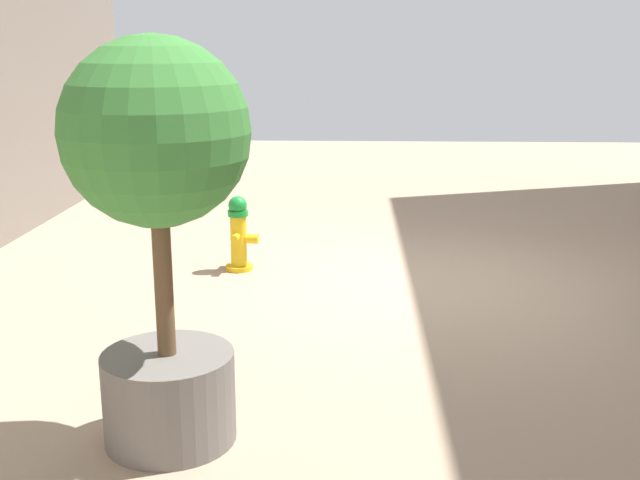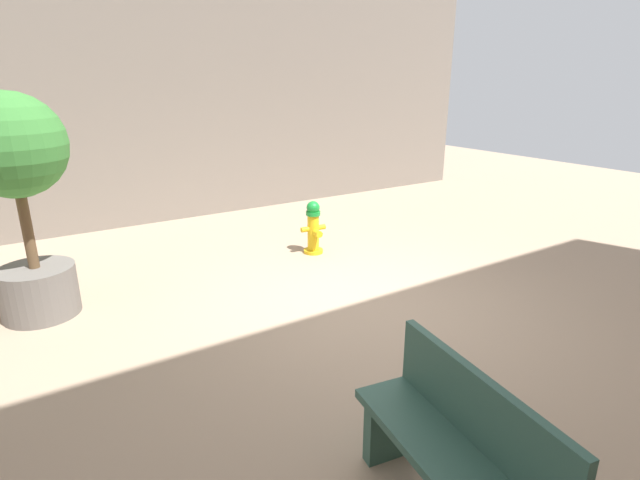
% 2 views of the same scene
% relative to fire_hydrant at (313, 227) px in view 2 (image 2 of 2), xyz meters
% --- Properties ---
extents(ground_plane, '(23.40, 23.40, 0.00)m').
position_rel_fire_hydrant_xyz_m(ground_plane, '(-1.97, 0.45, -0.40)').
color(ground_plane, tan).
extents(fire_hydrant, '(0.37, 0.40, 0.81)m').
position_rel_fire_hydrant_xyz_m(fire_hydrant, '(0.00, 0.00, 0.00)').
color(fire_hydrant, gold).
rests_on(fire_hydrant, ground_plane).
extents(bench_near, '(1.49, 0.66, 0.95)m').
position_rel_fire_hydrant_xyz_m(bench_near, '(-4.48, 1.82, 0.08)').
color(bench_near, '#33594C').
rests_on(bench_near, ground_plane).
extents(planter_tree, '(1.08, 1.08, 2.43)m').
position_rel_fire_hydrant_xyz_m(planter_tree, '(-0.10, 3.66, 1.12)').
color(planter_tree, slate).
rests_on(planter_tree, ground_plane).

